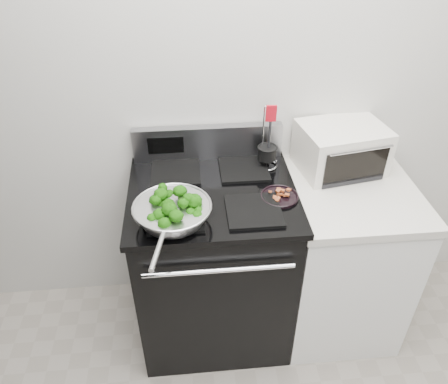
{
  "coord_description": "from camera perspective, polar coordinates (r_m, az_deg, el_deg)",
  "views": [
    {
      "loc": [
        -0.4,
        -0.24,
        2.15
      ],
      "look_at": [
        -0.25,
        1.36,
        0.98
      ],
      "focal_mm": 35.0,
      "sensor_mm": 36.0,
      "label": 1
    }
  ],
  "objects": [
    {
      "name": "skillet",
      "position": [
        1.85,
        -6.77,
        -2.57
      ],
      "size": [
        0.34,
        0.53,
        0.07
      ],
      "rotation": [
        0.0,
        0.0,
        -0.2
      ],
      "color": "silver",
      "rests_on": "gas_range"
    },
    {
      "name": "utensil_holder",
      "position": [
        2.2,
        5.62,
        4.75
      ],
      "size": [
        0.11,
        0.11,
        0.34
      ],
      "rotation": [
        0.0,
        0.0,
        -0.07
      ],
      "color": "silver",
      "rests_on": "gas_range"
    },
    {
      "name": "bacon_plate",
      "position": [
        2.0,
        7.25,
        -0.34
      ],
      "size": [
        0.17,
        0.17,
        0.04
      ],
      "rotation": [
        0.0,
        0.0,
        -0.18
      ],
      "color": "black",
      "rests_on": "gas_range"
    },
    {
      "name": "back_wall",
      "position": [
        2.18,
        5.78,
        14.4
      ],
      "size": [
        4.0,
        0.02,
        2.7
      ],
      "primitive_type": "cube",
      "color": "beige",
      "rests_on": "ground"
    },
    {
      "name": "broccoli_pile",
      "position": [
        1.84,
        -6.79,
        -2.05
      ],
      "size": [
        0.26,
        0.26,
        0.09
      ],
      "primitive_type": null,
      "color": "black",
      "rests_on": "skillet"
    },
    {
      "name": "gas_range",
      "position": [
        2.34,
        -1.36,
        -9.07
      ],
      "size": [
        0.79,
        0.69,
        1.13
      ],
      "color": "black",
      "rests_on": "floor"
    },
    {
      "name": "toaster_oven",
      "position": [
        2.28,
        15.03,
        5.56
      ],
      "size": [
        0.46,
        0.38,
        0.23
      ],
      "rotation": [
        0.0,
        0.0,
        0.18
      ],
      "color": "white",
      "rests_on": "counter"
    },
    {
      "name": "counter",
      "position": [
        2.48,
        14.79,
        -8.22
      ],
      "size": [
        0.62,
        0.68,
        0.92
      ],
      "color": "white",
      "rests_on": "floor"
    }
  ]
}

